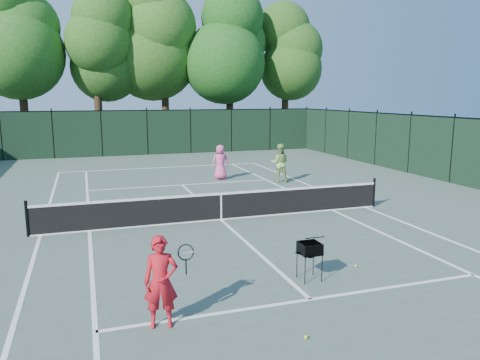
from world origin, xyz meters
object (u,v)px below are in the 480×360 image
object	(u,v)px
coach	(161,282)
player_pink	(220,162)
loose_ball_midcourt	(356,266)
ball_hopper	(310,249)
player_green	(280,163)
loose_ball_near_cart	(306,337)

from	to	relation	value
coach	player_pink	size ratio (longest dim) A/B	0.98
loose_ball_midcourt	ball_hopper	bearing A→B (deg)	-166.88
player_green	loose_ball_midcourt	size ratio (longest dim) A/B	26.46
coach	loose_ball_midcourt	xyz separation A→B (m)	(4.82, 1.40, -0.79)
player_pink	ball_hopper	size ratio (longest dim) A/B	1.97
player_green	ball_hopper	xyz separation A→B (m)	(-4.08, -11.16, -0.18)
player_green	loose_ball_near_cart	world-z (taller)	player_green
ball_hopper	loose_ball_near_cart	bearing A→B (deg)	-138.34
coach	loose_ball_near_cart	xyz separation A→B (m)	(2.21, -1.22, -0.79)
player_pink	ball_hopper	world-z (taller)	player_pink
player_pink	player_green	xyz separation A→B (m)	(2.44, -1.56, 0.06)
player_pink	player_green	bearing A→B (deg)	153.60
coach	loose_ball_midcourt	size ratio (longest dim) A/B	24.24
coach	ball_hopper	distance (m)	3.59
coach	player_green	bearing A→B (deg)	68.66
player_green	loose_ball_near_cart	xyz separation A→B (m)	(-5.29, -13.46, -0.87)
loose_ball_midcourt	player_pink	bearing A→B (deg)	88.89
loose_ball_near_cart	loose_ball_midcourt	xyz separation A→B (m)	(2.61, 2.62, 0.00)
coach	ball_hopper	bearing A→B (deg)	27.67
ball_hopper	loose_ball_midcourt	xyz separation A→B (m)	(1.40, 0.33, -0.68)
coach	player_green	distance (m)	14.35
player_green	coach	bearing A→B (deg)	77.42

